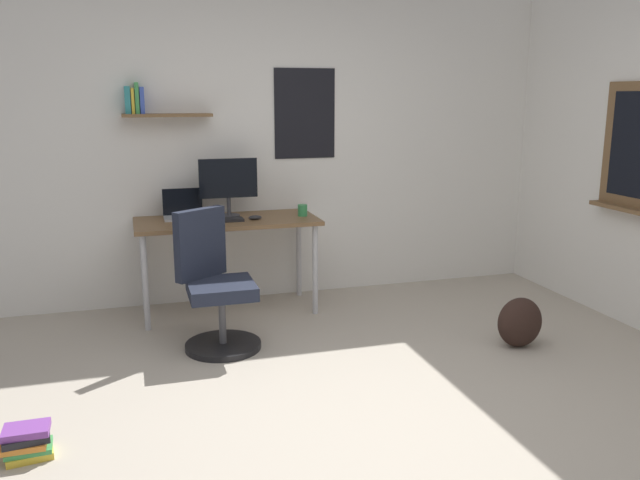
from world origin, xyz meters
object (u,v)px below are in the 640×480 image
desk (227,229)px  keyboard (219,220)px  book_stack_on_floor (27,442)px  coffee_mug (303,210)px  computer_mouse (255,217)px  laptop (184,211)px  monitor_primary (228,183)px  office_chair (215,290)px  backpack (520,322)px

desk → keyboard: 0.14m
book_stack_on_floor → coffee_mug: bearing=44.8°
computer_mouse → book_stack_on_floor: 2.43m
desk → keyboard: size_ratio=3.82×
coffee_mug → book_stack_on_floor: (-1.87, -1.86, -0.72)m
laptop → computer_mouse: laptop is taller
monitor_primary → desk: bearing=-109.2°
book_stack_on_floor → desk: bearing=56.2°
keyboard → computer_mouse: (0.28, -0.00, 0.01)m
coffee_mug → office_chair: bearing=-139.2°
coffee_mug → backpack: size_ratio=0.26×
monitor_primary → coffee_mug: bearing=-12.8°
monitor_primary → computer_mouse: size_ratio=4.46×
desk → office_chair: 0.80m
laptop → monitor_primary: (0.35, -0.05, 0.22)m
office_chair → coffee_mug: 1.13m
laptop → coffee_mug: (0.92, -0.18, -0.01)m
desk → keyboard: (-0.07, -0.08, 0.09)m
computer_mouse → backpack: 2.11m
desk → monitor_primary: bearing=70.8°
computer_mouse → backpack: bearing=-37.9°
desk → office_chair: bearing=-105.4°
desk → laptop: bearing=154.8°
desk → book_stack_on_floor: bearing=-123.8°
desk → backpack: desk is taller
office_chair → book_stack_on_floor: size_ratio=3.90×
computer_mouse → laptop: bearing=156.6°
laptop → desk: bearing=-25.2°
laptop → book_stack_on_floor: (-0.95, -2.03, -0.73)m
monitor_primary → book_stack_on_floor: bearing=-123.2°
computer_mouse → book_stack_on_floor: computer_mouse is taller
office_chair → book_stack_on_floor: bearing=-132.5°
laptop → computer_mouse: size_ratio=2.98×
office_chair → backpack: bearing=-16.6°
monitor_primary → computer_mouse: monitor_primary is taller
office_chair → coffee_mug: bearing=40.8°
keyboard → coffee_mug: 0.68m
desk → book_stack_on_floor: size_ratio=5.80×
coffee_mug → monitor_primary: bearing=167.2°
laptop → backpack: (2.12, -1.47, -0.63)m
backpack → book_stack_on_floor: backpack is taller
office_chair → laptop: bearing=97.7°
keyboard → monitor_primary: bearing=59.5°
backpack → book_stack_on_floor: bearing=-169.6°
laptop → computer_mouse: (0.53, -0.23, -0.04)m
monitor_primary → keyboard: size_ratio=1.25×
desk → monitor_primary: monitor_primary is taller
computer_mouse → keyboard: bearing=180.0°
keyboard → backpack: (1.87, -1.24, -0.59)m
keyboard → coffee_mug: (0.68, 0.05, 0.04)m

